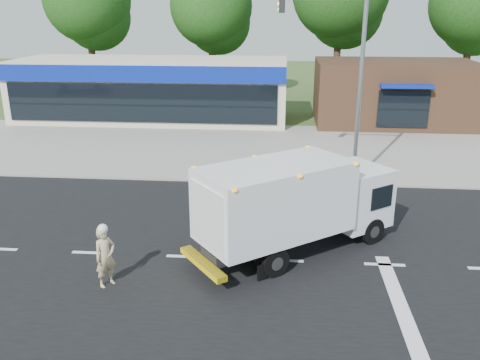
% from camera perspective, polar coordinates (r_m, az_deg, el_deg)
% --- Properties ---
extents(ground, '(120.00, 120.00, 0.00)m').
position_cam_1_polar(ground, '(15.60, 4.92, -9.05)').
color(ground, '#385123').
rests_on(ground, ground).
extents(road_asphalt, '(60.00, 14.00, 0.02)m').
position_cam_1_polar(road_asphalt, '(15.60, 4.92, -9.03)').
color(road_asphalt, black).
rests_on(road_asphalt, ground).
extents(sidewalk, '(60.00, 2.40, 0.12)m').
position_cam_1_polar(sidewalk, '(23.15, 5.01, 0.62)').
color(sidewalk, gray).
rests_on(sidewalk, ground).
extents(parking_apron, '(60.00, 9.00, 0.02)m').
position_cam_1_polar(parking_apron, '(28.73, 5.04, 4.14)').
color(parking_apron, gray).
rests_on(parking_apron, ground).
extents(lane_markings, '(55.20, 7.00, 0.01)m').
position_cam_1_polar(lane_markings, '(14.49, 10.36, -11.59)').
color(lane_markings, silver).
rests_on(lane_markings, road_asphalt).
extents(ems_box_truck, '(6.62, 5.73, 2.99)m').
position_cam_1_polar(ems_box_truck, '(15.47, 6.15, -2.31)').
color(ems_box_truck, black).
rests_on(ems_box_truck, ground).
extents(emergency_worker, '(0.70, 0.75, 1.83)m').
position_cam_1_polar(emergency_worker, '(14.37, -14.90, -8.21)').
color(emergency_worker, tan).
rests_on(emergency_worker, ground).
extents(retail_strip_mall, '(18.00, 6.20, 4.00)m').
position_cam_1_polar(retail_strip_mall, '(35.26, -9.86, 10.01)').
color(retail_strip_mall, beige).
rests_on(retail_strip_mall, ground).
extents(brown_storefront, '(10.00, 6.70, 4.00)m').
position_cam_1_polar(brown_storefront, '(34.92, 16.88, 9.38)').
color(brown_storefront, '#382316').
rests_on(brown_storefront, ground).
extents(traffic_signal_pole, '(3.51, 0.25, 8.00)m').
position_cam_1_polar(traffic_signal_pole, '(21.66, 11.76, 12.24)').
color(traffic_signal_pole, gray).
rests_on(traffic_signal_pole, ground).
extents(background_trees, '(36.77, 7.39, 12.10)m').
position_cam_1_polar(background_trees, '(41.96, 4.17, 18.97)').
color(background_trees, '#332114').
rests_on(background_trees, ground).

